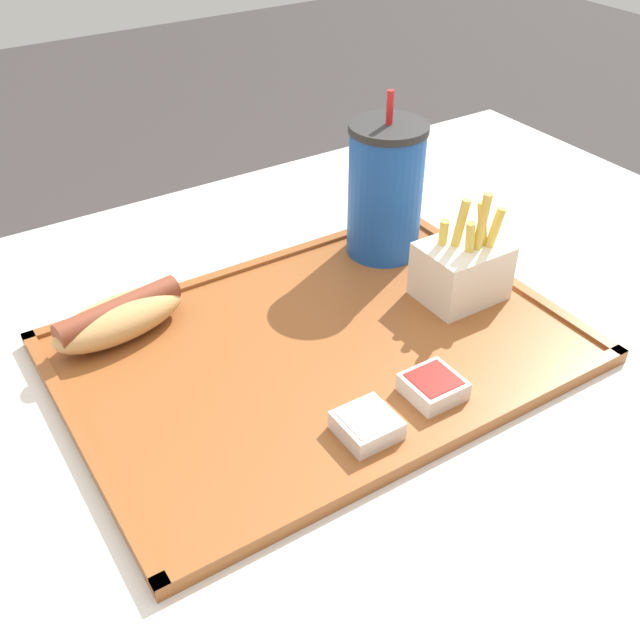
# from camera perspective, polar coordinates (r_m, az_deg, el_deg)

# --- Properties ---
(dining_table) EXTENTS (1.15, 0.86, 0.76)m
(dining_table) POSITION_cam_1_polar(r_m,az_deg,el_deg) (0.99, 1.81, -21.00)
(dining_table) COLOR beige
(dining_table) RESTS_ON ground_plane
(food_tray) EXTENTS (0.47, 0.33, 0.01)m
(food_tray) POSITION_cam_1_polar(r_m,az_deg,el_deg) (0.71, 0.00, -2.24)
(food_tray) COLOR brown
(food_tray) RESTS_ON dining_table
(soda_cup) EXTENTS (0.08, 0.08, 0.18)m
(soda_cup) POSITION_cam_1_polar(r_m,az_deg,el_deg) (0.82, 5.00, 9.84)
(soda_cup) COLOR #194CA5
(soda_cup) RESTS_ON food_tray
(hot_dog_far) EXTENTS (0.14, 0.08, 0.04)m
(hot_dog_far) POSITION_cam_1_polar(r_m,az_deg,el_deg) (0.74, -15.02, 0.24)
(hot_dog_far) COLOR tan
(hot_dog_far) RESTS_ON food_tray
(fries_carton) EXTENTS (0.08, 0.07, 0.12)m
(fries_carton) POSITION_cam_1_polar(r_m,az_deg,el_deg) (0.78, 10.77, 3.91)
(fries_carton) COLOR silver
(fries_carton) RESTS_ON food_tray
(sauce_cup_mayo) EXTENTS (0.05, 0.05, 0.02)m
(sauce_cup_mayo) POSITION_cam_1_polar(r_m,az_deg,el_deg) (0.62, 3.59, -7.96)
(sauce_cup_mayo) COLOR silver
(sauce_cup_mayo) RESTS_ON food_tray
(sauce_cup_ketchup) EXTENTS (0.05, 0.05, 0.02)m
(sauce_cup_ketchup) POSITION_cam_1_polar(r_m,az_deg,el_deg) (0.66, 8.61, -5.00)
(sauce_cup_ketchup) COLOR silver
(sauce_cup_ketchup) RESTS_ON food_tray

